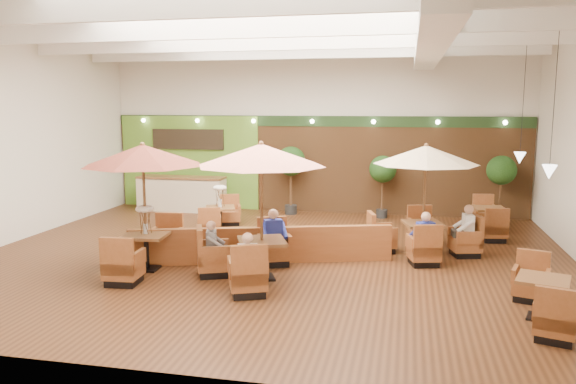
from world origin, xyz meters
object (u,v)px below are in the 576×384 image
(table_2, at_px, (425,179))
(topiary_0, at_px, (291,164))
(table_4, at_px, (542,299))
(table_3, at_px, (220,214))
(table_1, at_px, (258,181))
(booth_divider, at_px, (262,245))
(topiary_2, at_px, (501,173))
(diner_3, at_px, (424,233))
(table_0, at_px, (143,174))
(topiary_1, at_px, (383,172))
(diner_0, at_px, (248,257))
(diner_2, at_px, (214,242))
(diner_1, at_px, (274,232))
(table_5, at_px, (489,221))
(diner_4, at_px, (466,225))
(service_counter, at_px, (182,194))

(table_2, xyz_separation_m, topiary_0, (-4.16, 4.26, -0.16))
(table_4, bearing_deg, table_3, 162.30)
(table_1, bearing_deg, topiary_0, 73.86)
(booth_divider, xyz_separation_m, table_4, (5.49, -2.32, -0.07))
(topiary_2, bearing_deg, diner_3, -114.41)
(table_0, height_order, topiary_1, table_0)
(diner_0, height_order, diner_2, diner_0)
(diner_0, bearing_deg, diner_1, 71.98)
(table_4, xyz_separation_m, table_5, (0.00, 6.52, 0.01))
(table_4, distance_m, diner_1, 5.66)
(table_0, bearing_deg, table_3, 79.76)
(booth_divider, distance_m, topiary_2, 8.44)
(diner_2, xyz_separation_m, diner_4, (5.36, 2.72, 0.03))
(diner_1, distance_m, diner_3, 3.39)
(service_counter, relative_size, topiary_1, 1.50)
(service_counter, relative_size, table_5, 1.17)
(table_3, bearing_deg, diner_1, -72.12)
(topiary_0, bearing_deg, diner_1, -81.90)
(table_4, bearing_deg, service_counter, 158.09)
(table_5, distance_m, diner_3, 4.10)
(topiary_1, xyz_separation_m, diner_3, (1.18, -5.25, -0.74))
(topiary_1, bearing_deg, diner_0, -104.90)
(table_2, distance_m, table_5, 3.55)
(booth_divider, relative_size, table_0, 2.14)
(table_0, xyz_separation_m, topiary_0, (1.80, 6.89, -0.45))
(service_counter, relative_size, diner_2, 4.15)
(diner_2, height_order, diner_3, diner_3)
(service_counter, distance_m, table_3, 3.60)
(topiary_1, bearing_deg, service_counter, -178.30)
(service_counter, bearing_deg, topiary_0, 3.04)
(table_1, height_order, diner_1, table_1)
(diner_1, height_order, diner_3, diner_1)
(diner_0, bearing_deg, diner_4, 23.19)
(topiary_0, distance_m, diner_3, 6.76)
(topiary_0, bearing_deg, table_4, -53.48)
(diner_0, xyz_separation_m, diner_3, (3.32, 2.78, 0.00))
(table_0, distance_m, topiary_2, 10.83)
(service_counter, distance_m, topiary_2, 10.36)
(table_1, height_order, topiary_2, table_1)
(diner_4, bearing_deg, diner_1, 104.06)
(topiary_0, xyz_separation_m, topiary_1, (2.98, 0.00, -0.18))
(diner_0, height_order, diner_1, diner_1)
(table_3, bearing_deg, topiary_2, 0.60)
(topiary_0, xyz_separation_m, diner_4, (5.15, -4.26, -0.91))
(diner_3, bearing_deg, table_2, 65.23)
(table_5, relative_size, topiary_2, 1.24)
(topiary_1, bearing_deg, booth_divider, -112.70)
(table_5, xyz_separation_m, topiary_2, (0.51, 1.62, 1.18))
(table_5, distance_m, diner_4, 2.81)
(topiary_1, bearing_deg, table_4, -69.47)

